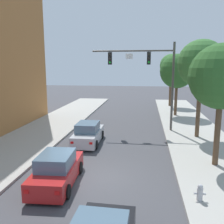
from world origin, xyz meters
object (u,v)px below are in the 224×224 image
at_px(fire_hydrant, 200,192).
at_px(street_tree_nearest, 222,77).
at_px(traffic_signal_mast, 149,70).
at_px(car_lead_silver, 88,134).
at_px(street_tree_second, 201,64).
at_px(car_following_red, 57,170).
at_px(street_tree_farthest, 171,66).
at_px(street_tree_third, 177,71).

xyz_separation_m(fire_hydrant, street_tree_nearest, (1.68, 4.14, 4.59)).
xyz_separation_m(traffic_signal_mast, street_tree_nearest, (3.75, -7.57, -0.26)).
xyz_separation_m(car_lead_silver, street_tree_second, (8.28, 2.46, 5.12)).
distance_m(car_lead_silver, street_tree_nearest, 9.85).
relative_size(car_lead_silver, car_following_red, 0.99).
distance_m(traffic_signal_mast, car_lead_silver, 7.70).
bearing_deg(car_lead_silver, street_tree_nearest, -22.05).
bearing_deg(street_tree_farthest, car_following_red, -107.03).
bearing_deg(street_tree_third, street_tree_nearest, -87.67).
relative_size(traffic_signal_mast, street_tree_farthest, 1.04).
distance_m(car_lead_silver, street_tree_second, 10.04).
xyz_separation_m(street_tree_nearest, street_tree_second, (0.10, 5.77, 0.74)).
bearing_deg(car_following_red, street_tree_nearest, 21.81).
xyz_separation_m(car_following_red, street_tree_farthest, (7.57, 24.71, 5.02)).
xyz_separation_m(fire_hydrant, street_tree_third, (1.09, 18.74, 4.60)).
distance_m(traffic_signal_mast, fire_hydrant, 12.84).
distance_m(fire_hydrant, street_tree_second, 11.40).
bearing_deg(car_lead_silver, fire_hydrant, -48.95).
bearing_deg(fire_hydrant, traffic_signal_mast, 99.99).
xyz_separation_m(street_tree_nearest, street_tree_third, (-0.60, 14.60, 0.01)).
distance_m(street_tree_third, street_tree_farthest, 6.86).
height_order(fire_hydrant, street_tree_third, street_tree_third).
relative_size(street_tree_nearest, street_tree_third, 0.98).
xyz_separation_m(car_following_red, fire_hydrant, (6.48, -0.87, -0.22)).
height_order(traffic_signal_mast, street_tree_second, street_tree_second).
height_order(traffic_signal_mast, car_lead_silver, traffic_signal_mast).
distance_m(car_following_red, street_tree_farthest, 26.32).
xyz_separation_m(car_lead_silver, street_tree_farthest, (7.57, 18.13, 5.02)).
bearing_deg(street_tree_third, fire_hydrant, -93.33).
xyz_separation_m(traffic_signal_mast, car_lead_silver, (-4.43, -4.26, -4.64)).
relative_size(street_tree_third, street_tree_farthest, 0.96).
bearing_deg(traffic_signal_mast, car_following_red, -112.19).
height_order(fire_hydrant, street_tree_second, street_tree_second).
bearing_deg(fire_hydrant, street_tree_nearest, 67.86).
xyz_separation_m(traffic_signal_mast, street_tree_third, (3.15, 7.03, -0.25)).
bearing_deg(traffic_signal_mast, street_tree_farthest, 77.23).
bearing_deg(car_lead_silver, street_tree_farthest, 67.33).
height_order(street_tree_second, street_tree_third, street_tree_second).
height_order(traffic_signal_mast, street_tree_farthest, traffic_signal_mast).
relative_size(fire_hydrant, street_tree_nearest, 0.11).
bearing_deg(traffic_signal_mast, car_lead_silver, -136.11).
bearing_deg(car_following_red, street_tree_second, 47.55).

